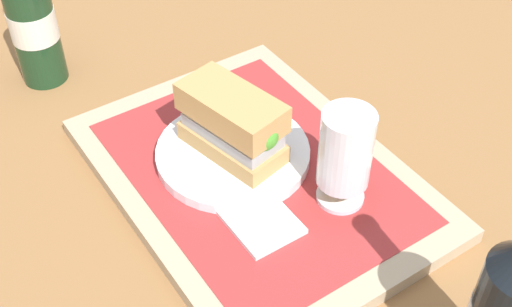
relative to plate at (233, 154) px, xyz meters
The scene contains 8 objects.
ground_plane 0.05m from the plate, 17.08° to the left, with size 3.00×3.00×0.00m, color olive.
tray 0.04m from the plate, 17.08° to the left, with size 0.44×0.32×0.02m, color tan.
placemat 0.04m from the plate, 17.08° to the left, with size 0.38×0.27×0.00m, color #9E2D2D.
plate is the anchor object (origin of this frame).
sandwich 0.05m from the plate, 12.60° to the left, with size 0.14×0.09×0.08m.
beer_glass 0.16m from the plate, 27.93° to the left, with size 0.06×0.06×0.12m.
napkin_folded 0.11m from the plate, 16.57° to the right, with size 0.09×0.07×0.01m, color white.
second_bottle 0.35m from the plate, 158.62° to the right, with size 0.07×0.07×0.27m.
Camera 1 is at (0.49, -0.33, 0.60)m, focal length 47.89 mm.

